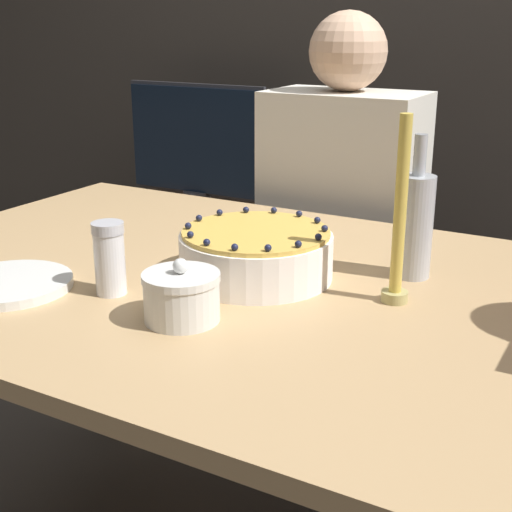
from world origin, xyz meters
The scene contains 10 objects.
dining_table centered at (0.00, 0.00, 0.64)m, with size 1.34×0.96×0.76m.
cake centered at (0.10, 0.02, 0.81)m, with size 0.28×0.28×0.10m.
sugar_bowl centered at (0.09, -0.21, 0.80)m, with size 0.12×0.12×0.10m.
sugar_shaker centered at (-0.08, -0.17, 0.83)m, with size 0.05×0.05×0.13m.
plate_stack centered at (-0.25, -0.24, 0.77)m, with size 0.22×0.22×0.02m.
candle centered at (0.36, 0.03, 0.89)m, with size 0.04×0.04×0.31m.
bottle centered at (0.34, 0.16, 0.86)m, with size 0.06×0.06×0.26m.
person_man_blue_shirt centered at (-0.01, 0.68, 0.53)m, with size 0.40×0.34×1.23m.
side_cabinet centered at (-0.76, 1.09, 0.28)m, with size 0.62×0.53×0.55m.
tv_monitor centered at (-0.76, 1.09, 0.78)m, with size 0.56×0.10×0.44m.
Camera 1 is at (0.69, -1.04, 1.21)m, focal length 50.00 mm.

